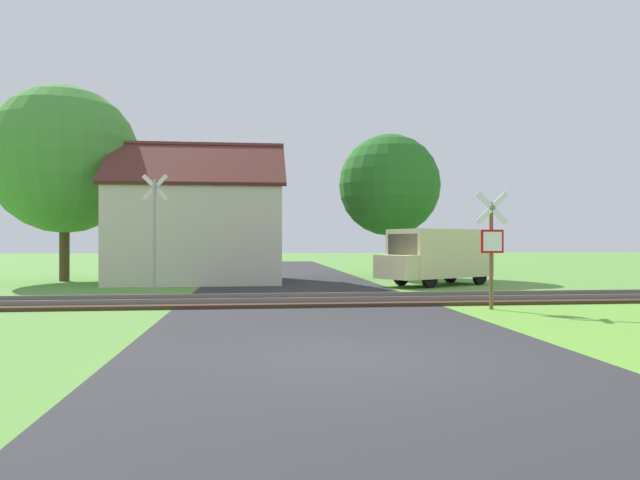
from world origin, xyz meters
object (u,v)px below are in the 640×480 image
Objects in this scene: stop_sign_near at (492,243)px; mail_truck at (438,254)px; tree_right at (389,185)px; crossing_sign_far at (155,226)px; house at (199,231)px; tree_left at (65,160)px.

stop_sign_near is 0.59× the size of mail_truck.
crossing_sign_far is at bearing -140.52° from tree_right.
house is (0.86, 5.99, -0.08)m from crossing_sign_far.
stop_sign_near is at bearing -52.35° from house.
mail_truck is (9.69, -3.04, -0.96)m from house.
tree_right is (9.79, 8.07, 2.23)m from crossing_sign_far.
house is at bearing -52.26° from stop_sign_near.
tree_right is at bearing 47.11° from crossing_sign_far.
tree_left reaches higher than house.
house is at bearing 43.94° from mail_truck.
crossing_sign_far is 9.37m from tree_left.
mail_truck is at bearing -15.17° from tree_left.
tree_left is at bearing -40.02° from stop_sign_near.
crossing_sign_far is 11.00m from mail_truck.
stop_sign_near is 8.17m from mail_truck.
tree_right is 0.81× the size of tree_left.
crossing_sign_far is 0.77× the size of mail_truck.
stop_sign_near is 0.35× the size of tree_left.
house is at bearing 89.44° from crossing_sign_far.
tree_left is at bearing 168.87° from house.
tree_left is 16.77m from mail_truck.
tree_right is 14.98m from tree_left.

